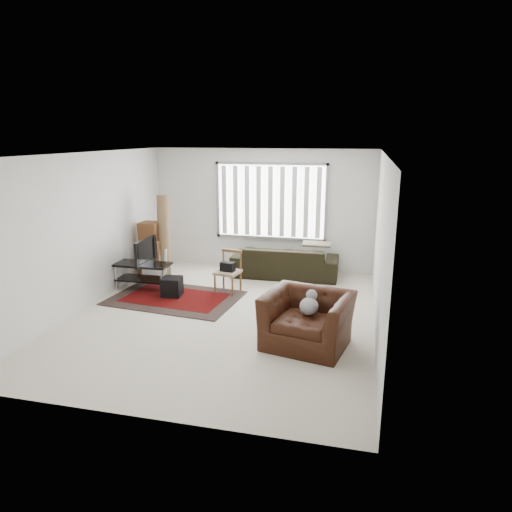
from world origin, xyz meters
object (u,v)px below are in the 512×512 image
at_px(tv_stand, 143,271).
at_px(sofa, 285,257).
at_px(armchair, 307,316).
at_px(side_chair, 228,270).
at_px(moving_boxes, 152,252).

height_order(tv_stand, sofa, sofa).
bearing_deg(armchair, side_chair, 144.40).
distance_m(tv_stand, side_chair, 1.71).
xyz_separation_m(sofa, armchair, (0.89, -3.24, 0.01)).
relative_size(tv_stand, armchair, 0.77).
bearing_deg(side_chair, sofa, 64.59).
xyz_separation_m(tv_stand, moving_boxes, (-0.16, 0.76, 0.17)).
bearing_deg(side_chair, moving_boxes, 172.95).
bearing_deg(armchair, sofa, 117.24).
relative_size(side_chair, armchair, 0.59).
relative_size(moving_boxes, sofa, 0.53).
xyz_separation_m(tv_stand, sofa, (2.58, 1.52, 0.05)).
distance_m(tv_stand, moving_boxes, 0.80).
distance_m(moving_boxes, sofa, 2.85).
xyz_separation_m(tv_stand, armchair, (3.47, -1.72, 0.06)).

